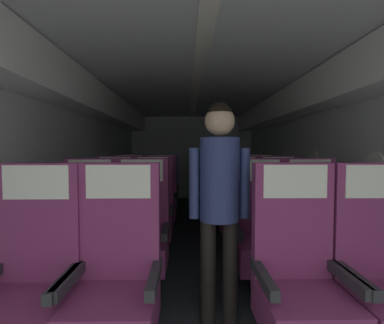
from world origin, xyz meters
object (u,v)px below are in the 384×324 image
(seat_c_left_window, at_px, (114,213))
(seat_d_right_window, at_px, (230,199))
(seat_a_left_window, at_px, (30,285))
(seat_e_right_aisle, at_px, (248,191))
(seat_b_right_window, at_px, (260,235))
(seat_c_left_aisle, at_px, (153,213))
(seat_d_left_aisle, at_px, (161,200))
(seat_b_right_aisle, at_px, (313,234))
(seat_c_right_window, at_px, (241,212))
(seat_e_left_aisle, at_px, (165,191))
(flight_attendant, at_px, (219,189))
(seat_b_left_window, at_px, (87,236))
(seat_d_right_aisle, at_px, (261,199))
(seat_e_right_window, at_px, (223,191))
(seat_a_left_aisle, at_px, (116,283))
(seat_c_right_aisle, at_px, (280,213))
(seat_e_left_window, at_px, (138,191))
(seat_d_left_window, at_px, (129,200))
(seat_b_left_aisle, at_px, (141,235))

(seat_c_left_window, relative_size, seat_d_right_window, 1.00)
(seat_a_left_window, bearing_deg, seat_e_right_aisle, 60.32)
(seat_b_right_window, bearing_deg, seat_a_left_window, -149.82)
(seat_c_left_aisle, height_order, seat_d_left_aisle, same)
(seat_a_left_window, relative_size, seat_b_right_aisle, 1.00)
(seat_c_right_window, relative_size, seat_d_left_aisle, 1.00)
(seat_e_left_aisle, relative_size, flight_attendant, 0.74)
(seat_b_left_window, distance_m, seat_c_right_window, 1.78)
(seat_a_left_window, distance_m, seat_d_left_aisle, 2.71)
(seat_b_left_window, xyz_separation_m, seat_e_right_aisle, (2.02, 2.65, 0.00))
(seat_c_right_window, bearing_deg, seat_d_right_aisle, 60.89)
(seat_b_left_window, bearing_deg, seat_e_right_window, 59.63)
(seat_a_left_window, height_order, flight_attendant, flight_attendant)
(seat_d_right_aisle, distance_m, seat_e_left_aisle, 1.78)
(seat_a_left_aisle, relative_size, seat_d_right_window, 1.00)
(seat_c_right_aisle, xyz_separation_m, seat_e_left_aisle, (-1.53, 1.79, 0.00))
(seat_c_left_window, relative_size, seat_e_left_aisle, 1.00)
(seat_d_left_aisle, xyz_separation_m, seat_e_left_window, (-0.48, 0.87, 0.00))
(seat_e_left_window, bearing_deg, seat_d_right_window, -29.35)
(seat_c_left_aisle, bearing_deg, seat_e_right_window, 58.41)
(seat_d_left_aisle, distance_m, seat_d_right_aisle, 1.54)
(seat_d_left_window, xyz_separation_m, seat_e_left_window, (-0.00, 0.87, 0.00))
(seat_b_left_aisle, distance_m, seat_d_left_window, 1.83)
(seat_d_left_window, relative_size, seat_d_right_window, 1.00)
(flight_attendant, bearing_deg, seat_e_left_aisle, 106.20)
(seat_e_left_aisle, bearing_deg, seat_c_right_window, -58.98)
(seat_e_right_aisle, bearing_deg, flight_attendant, -106.15)
(seat_e_right_window, bearing_deg, seat_b_left_aisle, -112.31)
(seat_a_left_aisle, distance_m, seat_c_left_aisle, 1.76)
(seat_d_left_aisle, bearing_deg, seat_e_left_window, 119.14)
(seat_b_right_window, xyz_separation_m, seat_d_left_aisle, (-1.05, 1.77, 0.00))
(seat_e_left_aisle, distance_m, flight_attendant, 3.24)
(seat_c_left_window, bearing_deg, seat_d_left_aisle, 61.51)
(seat_c_left_window, bearing_deg, seat_e_right_window, 48.49)
(seat_b_left_aisle, height_order, seat_e_left_window, same)
(seat_d_right_aisle, xyz_separation_m, seat_e_right_aisle, (-0.00, 0.89, 0.00))
(seat_b_right_aisle, xyz_separation_m, seat_d_right_window, (-0.48, 1.76, 0.00))
(seat_a_left_window, bearing_deg, seat_c_right_aisle, 41.28)
(seat_e_left_window, bearing_deg, seat_d_left_window, -89.93)
(seat_c_left_window, relative_size, flight_attendant, 0.74)
(seat_a_left_window, bearing_deg, seat_b_left_aisle, 62.48)
(seat_e_left_aisle, xyz_separation_m, flight_attendant, (0.63, -3.14, 0.48))
(seat_c_right_aisle, relative_size, seat_d_left_aisle, 1.00)
(seat_b_left_window, xyz_separation_m, seat_c_right_aisle, (2.00, 0.87, 0.00))
(seat_c_left_aisle, bearing_deg, seat_a_left_window, -104.86)
(seat_b_left_window, bearing_deg, seat_b_left_aisle, 1.74)
(seat_c_right_window, distance_m, seat_e_left_aisle, 2.06)
(seat_a_left_aisle, relative_size, seat_d_right_aisle, 1.00)
(seat_c_right_window, bearing_deg, seat_b_left_window, -149.79)
(seat_a_left_aisle, xyz_separation_m, seat_d_right_aisle, (1.55, 2.63, 0.00))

